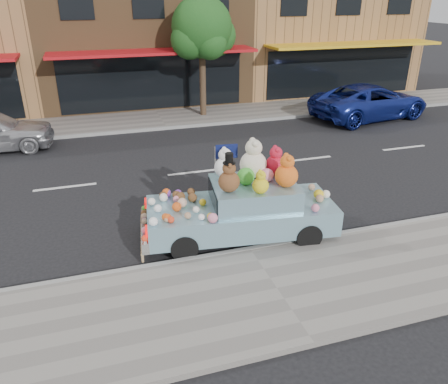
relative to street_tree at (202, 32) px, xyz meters
name	(u,v)px	position (x,y,z in m)	size (l,w,h in m)	color
ground	(195,172)	(-2.03, -6.55, -3.69)	(120.00, 120.00, 0.00)	black
near_sidewalk	(277,290)	(-2.03, -13.05, -3.63)	(60.00, 3.00, 0.12)	gray
far_sidewalk	(161,119)	(-2.03, -0.05, -3.63)	(60.00, 3.00, 0.12)	gray
near_kerb	(250,250)	(-2.03, -11.55, -3.63)	(60.00, 0.12, 0.13)	gray
far_kerb	(167,128)	(-2.03, -1.55, -3.63)	(60.00, 0.12, 0.13)	gray
storefront_mid	(139,26)	(-2.03, 5.42, -0.05)	(10.00, 9.80, 7.30)	brown
storefront_right	(310,22)	(7.97, 5.42, -0.05)	(10.00, 9.80, 7.30)	#986B40
street_tree	(202,32)	(0.00, 0.00, 0.00)	(3.00, 2.70, 5.22)	#38281C
car_blue	(370,101)	(7.13, -2.53, -2.92)	(2.56, 5.56, 1.54)	navy
art_car	(243,205)	(-1.93, -10.77, -2.88)	(4.67, 2.30, 2.28)	black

